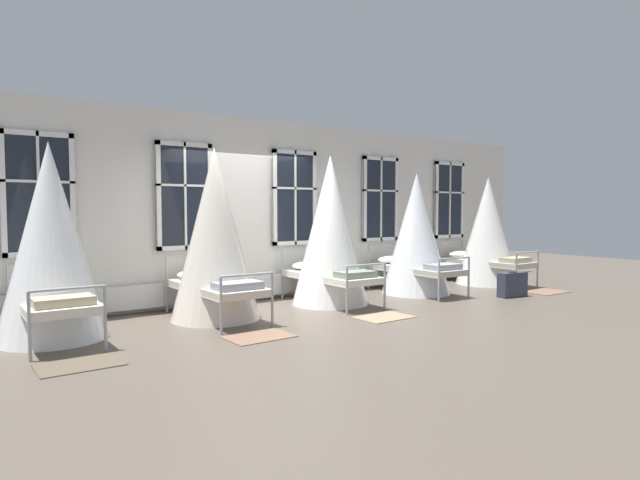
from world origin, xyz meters
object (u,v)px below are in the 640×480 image
object	(u,v)px
cot_third	(215,236)
cot_fourth	(330,232)
suitcase_dark	(512,285)
cot_second	(51,244)
cot_sixth	(487,232)
cot_fifth	(416,235)

from	to	relation	value
cot_third	cot_fourth	distance (m)	2.07
cot_fourth	suitcase_dark	xyz separation A→B (m)	(3.06, -1.34, -0.97)
cot_second	suitcase_dark	xyz separation A→B (m)	(7.23, -1.33, -0.93)
cot_second	suitcase_dark	bearing A→B (deg)	-100.93
cot_third	cot_sixth	xyz separation A→B (m)	(6.15, 0.04, -0.10)
cot_fifth	cot_sixth	world-z (taller)	cot_fifth
cot_third	cot_fifth	xyz separation A→B (m)	(4.03, 0.01, -0.10)
cot_second	suitcase_dark	size ratio (longest dim) A/B	4.09
cot_fifth	suitcase_dark	distance (m)	1.91
cot_sixth	cot_second	bearing A→B (deg)	88.48
cot_third	cot_fourth	world-z (taller)	cot_fourth
suitcase_dark	cot_second	bearing A→B (deg)	176.87
cot_fifth	suitcase_dark	size ratio (longest dim) A/B	3.86
cot_fifth	suitcase_dark	bearing A→B (deg)	-138.71
cot_fourth	cot_fifth	bearing A→B (deg)	-90.62
cot_third	cot_fifth	distance (m)	4.03
cot_second	suitcase_dark	world-z (taller)	cot_second
cot_fourth	cot_sixth	xyz separation A→B (m)	(4.08, -0.01, -0.10)
cot_third	suitcase_dark	distance (m)	5.37
cot_second	cot_fourth	xyz separation A→B (m)	(4.17, 0.02, 0.04)
cot_fourth	suitcase_dark	bearing A→B (deg)	-113.30
cot_fourth	cot_fifth	xyz separation A→B (m)	(1.96, -0.04, -0.10)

